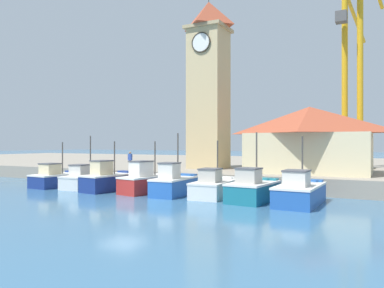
# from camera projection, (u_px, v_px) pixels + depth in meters

# --- Properties ---
(ground_plane) EXTENTS (300.00, 300.00, 0.00)m
(ground_plane) POSITION_uv_depth(u_px,v_px,m) (123.00, 202.00, 22.47)
(ground_plane) COLOR #386689
(quay_wharf) EXTENTS (120.00, 40.00, 1.20)m
(quay_wharf) POSITION_uv_depth(u_px,v_px,m) (260.00, 167.00, 47.21)
(quay_wharf) COLOR gray
(quay_wharf) RESTS_ON ground
(fishing_boat_far_left) EXTENTS (2.40, 4.30, 3.66)m
(fishing_boat_far_left) POSITION_uv_depth(u_px,v_px,m) (57.00, 178.00, 30.61)
(fishing_boat_far_left) COLOR navy
(fishing_boat_far_left) RESTS_ON ground
(fishing_boat_left_outer) EXTENTS (2.34, 4.62, 4.18)m
(fishing_boat_left_outer) POSITION_uv_depth(u_px,v_px,m) (86.00, 179.00, 29.84)
(fishing_boat_left_outer) COLOR silver
(fishing_boat_left_outer) RESTS_ON ground
(fishing_boat_left_inner) EXTENTS (2.38, 4.52, 3.71)m
(fishing_boat_left_inner) POSITION_uv_depth(u_px,v_px,m) (109.00, 180.00, 28.03)
(fishing_boat_left_inner) COLOR navy
(fishing_boat_left_inner) RESTS_ON ground
(fishing_boat_mid_left) EXTENTS (2.64, 5.04, 3.71)m
(fishing_boat_mid_left) POSITION_uv_depth(u_px,v_px,m) (149.00, 181.00, 27.07)
(fishing_boat_mid_left) COLOR #AD2823
(fishing_boat_mid_left) RESTS_ON ground
(fishing_boat_center) EXTENTS (2.06, 4.29, 4.26)m
(fishing_boat_center) POSITION_uv_depth(u_px,v_px,m) (174.00, 184.00, 25.58)
(fishing_boat_center) COLOR #2356A8
(fishing_boat_center) RESTS_ON ground
(fishing_boat_mid_right) EXTENTS (2.28, 4.66, 3.75)m
(fishing_boat_mid_right) POSITION_uv_depth(u_px,v_px,m) (214.00, 187.00, 24.80)
(fishing_boat_mid_right) COLOR silver
(fishing_boat_mid_right) RESTS_ON ground
(fishing_boat_right_inner) EXTENTS (2.51, 4.25, 4.24)m
(fishing_boat_right_inner) POSITION_uv_depth(u_px,v_px,m) (253.00, 189.00, 22.82)
(fishing_boat_right_inner) COLOR #196B7F
(fishing_boat_right_inner) RESTS_ON ground
(fishing_boat_right_outer) EXTENTS (2.33, 4.99, 3.97)m
(fishing_boat_right_outer) POSITION_uv_depth(u_px,v_px,m) (300.00, 192.00, 21.63)
(fishing_boat_right_outer) COLOR #2356A8
(fishing_boat_right_outer) RESTS_ON ground
(clock_tower) EXTENTS (3.69, 3.69, 17.35)m
(clock_tower) POSITION_uv_depth(u_px,v_px,m) (209.00, 81.00, 35.33)
(clock_tower) COLOR tan
(clock_tower) RESTS_ON quay_wharf
(warehouse_right) EXTENTS (9.55, 6.90, 5.32)m
(warehouse_right) POSITION_uv_depth(u_px,v_px,m) (309.00, 139.00, 30.19)
(warehouse_right) COLOR beige
(warehouse_right) RESTS_ON quay_wharf
(port_crane_near) EXTENTS (2.98, 9.86, 22.01)m
(port_crane_near) POSITION_uv_depth(u_px,v_px,m) (361.00, 81.00, 35.36)
(port_crane_near) COLOR #976E11
(port_crane_near) RESTS_ON quay_wharf
(port_crane_far) EXTENTS (2.45, 11.22, 17.14)m
(port_crane_far) POSITION_uv_depth(u_px,v_px,m) (346.00, 99.00, 36.14)
(port_crane_far) COLOR #976E11
(port_crane_far) RESTS_ON quay_wharf
(dock_worker_near_tower) EXTENTS (0.34, 0.22, 1.62)m
(dock_worker_near_tower) POSITION_uv_depth(u_px,v_px,m) (130.00, 160.00, 33.12)
(dock_worker_near_tower) COLOR #33333D
(dock_worker_near_tower) RESTS_ON quay_wharf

